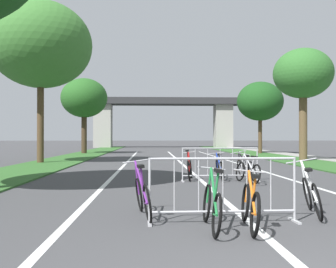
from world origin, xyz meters
name	(u,v)px	position (x,y,z in m)	size (l,w,h in m)	color
grass_verge_left	(76,157)	(-6.74, 24.08, 0.03)	(2.88, 58.86, 0.05)	#2D5B26
grass_verge_right	(271,156)	(6.74, 24.08, 0.03)	(2.88, 58.86, 0.05)	#2D5B26
sidewalk_path_right	(303,156)	(9.00, 24.08, 0.04)	(1.65, 58.86, 0.08)	gray
lane_stripe_center	(182,164)	(0.00, 17.03, 0.00)	(0.14, 34.05, 0.01)	silver
lane_stripe_right_lane	(239,164)	(2.92, 17.03, 0.00)	(0.14, 34.05, 0.01)	silver
lane_stripe_left_lane	(125,164)	(-2.92, 17.03, 0.00)	(0.14, 34.05, 0.01)	silver
overpass_bridge	(163,114)	(0.00, 48.65, 4.47)	(21.69, 3.43, 6.49)	#2D2D30
tree_left_oak_mid	(41,45)	(-7.41, 17.94, 6.23)	(5.36, 5.36, 8.52)	#4C3823
tree_left_oak_near	(84,98)	(-7.14, 29.70, 4.58)	(3.81, 3.81, 6.24)	#3D2D1E
tree_right_maple_mid	(303,75)	(6.91, 18.70, 4.88)	(3.29, 3.29, 6.35)	brown
tree_right_pine_far	(260,101)	(7.37, 28.98, 4.31)	(3.78, 3.78, 5.94)	#4C3823
crowd_barrier_nearest	(223,190)	(-0.43, 3.41, 0.52)	(2.43, 0.50, 1.05)	#ADADB2
crowd_barrier_second	(220,165)	(0.56, 9.26, 0.52)	(2.43, 0.53, 1.05)	#ADADB2
bicycle_white_0	(311,195)	(1.23, 3.93, 0.37)	(0.55, 1.63, 0.99)	black
bicycle_orange_1	(250,206)	(-0.10, 2.97, 0.35)	(0.50, 1.66, 0.86)	black
bicycle_purple_2	(143,196)	(-1.73, 3.91, 0.37)	(0.57, 1.65, 0.98)	black
bicycle_black_3	(246,168)	(1.51, 9.79, 0.36)	(0.60, 1.67, 0.93)	black
bicycle_red_4	(190,168)	(-0.35, 9.76, 0.37)	(0.45, 1.65, 0.98)	black
bicycle_blue_5	(220,169)	(0.62, 9.69, 0.35)	(0.54, 1.72, 0.88)	black
bicycle_silver_6	(248,172)	(1.31, 8.75, 0.34)	(0.48, 1.63, 0.90)	black
bicycle_green_7	(212,205)	(-0.68, 2.96, 0.36)	(0.45, 1.67, 0.93)	black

